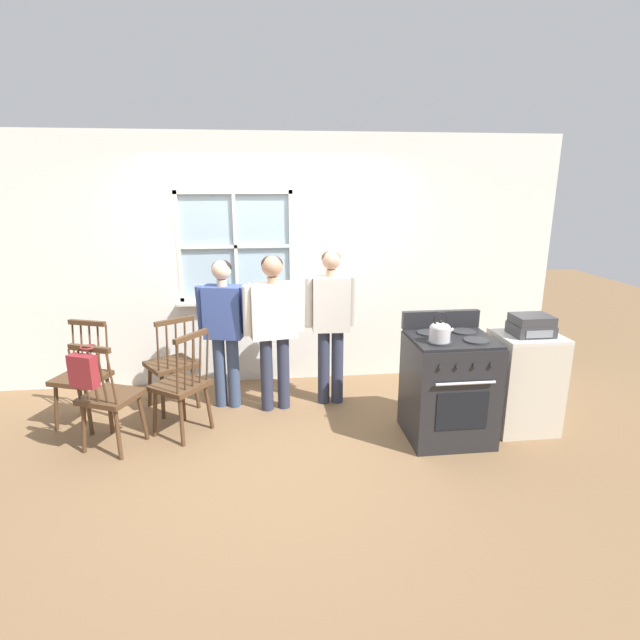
% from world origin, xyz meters
% --- Properties ---
extents(ground_plane, '(16.00, 16.00, 0.00)m').
position_xyz_m(ground_plane, '(0.00, 0.00, 0.00)').
color(ground_plane, brown).
extents(wall_back, '(6.40, 0.16, 2.70)m').
position_xyz_m(wall_back, '(0.02, 1.40, 1.34)').
color(wall_back, silver).
rests_on(wall_back, ground_plane).
extents(chair_by_window, '(0.55, 0.54, 0.96)m').
position_xyz_m(chair_by_window, '(-1.40, -0.01, 0.45)').
color(chair_by_window, '#4C331E').
rests_on(chair_by_window, ground_plane).
extents(chair_near_wall, '(0.57, 0.56, 0.96)m').
position_xyz_m(chair_near_wall, '(-1.01, 0.72, 0.45)').
color(chair_near_wall, '#4C331E').
rests_on(chair_near_wall, ground_plane).
extents(chair_center_cluster, '(0.53, 0.52, 0.96)m').
position_xyz_m(chair_center_cluster, '(-1.77, 0.49, 0.45)').
color(chair_center_cluster, '#4C331E').
rests_on(chair_center_cluster, ground_plane).
extents(chair_near_stove, '(0.57, 0.58, 0.96)m').
position_xyz_m(chair_near_stove, '(-0.83, 0.18, 0.45)').
color(chair_near_stove, '#4C331E').
rests_on(chair_near_stove, ground_plane).
extents(person_elderly_left, '(0.53, 0.29, 1.49)m').
position_xyz_m(person_elderly_left, '(-0.48, 0.71, 0.88)').
color(person_elderly_left, '#384766').
rests_on(person_elderly_left, ground_plane).
extents(person_teen_center, '(0.60, 0.28, 1.54)m').
position_xyz_m(person_teen_center, '(0.00, 0.59, 0.94)').
color(person_teen_center, '#2D3347').
rests_on(person_teen_center, ground_plane).
extents(person_adult_right, '(0.52, 0.22, 1.56)m').
position_xyz_m(person_adult_right, '(0.57, 0.68, 0.93)').
color(person_adult_right, '#2D3347').
rests_on(person_adult_right, ground_plane).
extents(stove, '(0.70, 0.68, 1.08)m').
position_xyz_m(stove, '(1.49, -0.15, 0.47)').
color(stove, '#232326').
rests_on(stove, ground_plane).
extents(kettle, '(0.21, 0.17, 0.25)m').
position_xyz_m(kettle, '(1.33, -0.29, 1.02)').
color(kettle, '#B7B7BC').
rests_on(kettle, stove).
extents(potted_plant, '(0.13, 0.13, 0.25)m').
position_xyz_m(potted_plant, '(-0.47, 1.31, 1.02)').
color(potted_plant, '#42474C').
rests_on(potted_plant, wall_back).
extents(handbag, '(0.24, 0.24, 0.31)m').
position_xyz_m(handbag, '(-1.49, -0.22, 0.79)').
color(handbag, maroon).
rests_on(handbag, chair_by_window).
extents(side_counter, '(0.55, 0.50, 0.90)m').
position_xyz_m(side_counter, '(2.23, -0.08, 0.45)').
color(side_counter, beige).
rests_on(side_counter, ground_plane).
extents(stereo, '(0.34, 0.29, 0.18)m').
position_xyz_m(stereo, '(2.23, -0.10, 0.99)').
color(stereo, '#38383A').
rests_on(stereo, side_counter).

